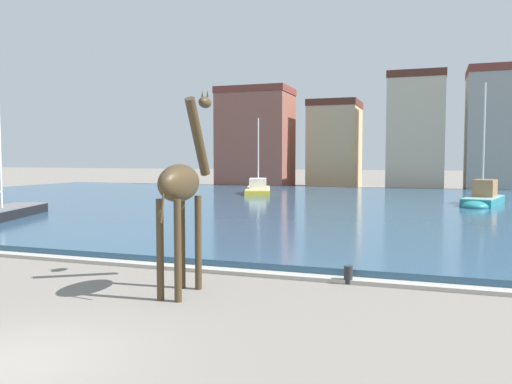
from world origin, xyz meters
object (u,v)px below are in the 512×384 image
at_px(sailboat_yellow, 258,190).
at_px(giraffe_statue, 182,187).
at_px(sailboat_black, 4,215).
at_px(sailboat_teal, 482,200).
at_px(mooring_bollard, 348,275).

bearing_deg(sailboat_yellow, giraffe_statue, -74.60).
bearing_deg(sailboat_black, sailboat_teal, 33.62).
height_order(sailboat_yellow, sailboat_teal, sailboat_teal).
height_order(sailboat_yellow, mooring_bollard, sailboat_yellow).
height_order(giraffe_statue, mooring_bollard, giraffe_statue).
height_order(sailboat_teal, sailboat_black, sailboat_teal).
height_order(giraffe_statue, sailboat_yellow, sailboat_yellow).
bearing_deg(sailboat_black, giraffe_statue, -31.99).
xyz_separation_m(giraffe_statue, mooring_bollard, (3.91, 2.37, -2.51)).
bearing_deg(sailboat_teal, sailboat_yellow, 159.87).
relative_size(sailboat_yellow, sailboat_teal, 1.07).
relative_size(giraffe_statue, sailboat_yellow, 0.59).
relative_size(giraffe_statue, mooring_bollard, 10.81).
distance_m(sailboat_yellow, sailboat_teal, 19.58).
xyz_separation_m(sailboat_yellow, sailboat_black, (-6.47, -23.26, -0.11)).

